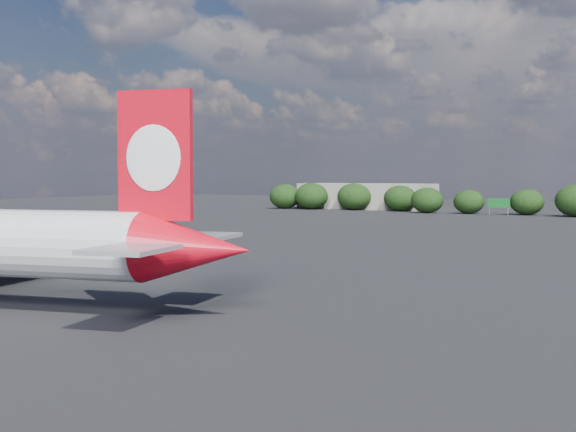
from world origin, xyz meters
The scene contains 3 objects.
ground centered at (0.00, 60.00, 0.00)m, with size 500.00×500.00×0.00m, color black.
terminal_building centered at (-65.00, 192.00, 4.00)m, with size 42.00×16.00×8.00m.
highway_sign centered at (-18.00, 176.00, 3.13)m, with size 6.00×0.30×4.50m.
Camera 1 is at (45.81, -36.71, 10.99)m, focal length 50.00 mm.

